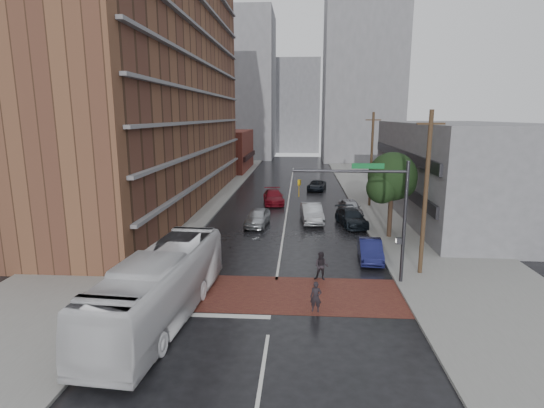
# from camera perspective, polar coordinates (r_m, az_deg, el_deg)

# --- Properties ---
(ground) EXTENTS (160.00, 160.00, 0.00)m
(ground) POSITION_cam_1_polar(r_m,az_deg,el_deg) (23.47, 0.23, -12.49)
(ground) COLOR black
(ground) RESTS_ON ground
(crosswalk) EXTENTS (14.00, 5.00, 0.02)m
(crosswalk) POSITION_cam_1_polar(r_m,az_deg,el_deg) (23.92, 0.31, -11.97)
(crosswalk) COLOR brown
(crosswalk) RESTS_ON ground
(sidewalk_west) EXTENTS (9.00, 90.00, 0.15)m
(sidewalk_west) POSITION_cam_1_polar(r_m,az_deg,el_deg) (49.04, -11.38, 0.32)
(sidewalk_west) COLOR gray
(sidewalk_west) RESTS_ON ground
(sidewalk_east) EXTENTS (9.00, 90.00, 0.15)m
(sidewalk_east) POSITION_cam_1_polar(r_m,az_deg,el_deg) (48.40, 15.91, -0.05)
(sidewalk_east) COLOR gray
(sidewalk_east) RESTS_ON ground
(apartment_block) EXTENTS (10.00, 44.00, 28.00)m
(apartment_block) POSITION_cam_1_polar(r_m,az_deg,el_deg) (48.07, -15.41, 16.60)
(apartment_block) COLOR brown
(apartment_block) RESTS_ON ground
(storefront_west) EXTENTS (8.00, 16.00, 7.00)m
(storefront_west) POSITION_cam_1_polar(r_m,az_deg,el_deg) (76.76, -6.19, 7.16)
(storefront_west) COLOR brown
(storefront_west) RESTS_ON ground
(building_east) EXTENTS (11.00, 26.00, 9.00)m
(building_east) POSITION_cam_1_polar(r_m,az_deg,el_deg) (44.33, 23.90, 4.13)
(building_east) COLOR gray
(building_east) RESTS_ON ground
(distant_tower_west) EXTENTS (18.00, 16.00, 32.00)m
(distant_tower_west) POSITION_cam_1_polar(r_m,az_deg,el_deg) (100.72, -5.06, 15.40)
(distant_tower_west) COLOR gray
(distant_tower_west) RESTS_ON ground
(distant_tower_east) EXTENTS (16.00, 14.00, 36.00)m
(distant_tower_east) POSITION_cam_1_polar(r_m,az_deg,el_deg) (94.56, 12.08, 16.64)
(distant_tower_east) COLOR gray
(distant_tower_east) RESTS_ON ground
(distant_tower_center) EXTENTS (12.00, 10.00, 24.00)m
(distant_tower_center) POSITION_cam_1_polar(r_m,az_deg,el_deg) (116.37, 3.31, 12.97)
(distant_tower_center) COLOR gray
(distant_tower_center) RESTS_ON ground
(street_tree) EXTENTS (4.20, 4.10, 6.90)m
(street_tree) POSITION_cam_1_polar(r_m,az_deg,el_deg) (34.49, 15.86, 3.16)
(street_tree) COLOR #332319
(street_tree) RESTS_ON ground
(signal_mast) EXTENTS (6.50, 0.30, 7.20)m
(signal_mast) POSITION_cam_1_polar(r_m,az_deg,el_deg) (24.75, 14.26, -0.03)
(signal_mast) COLOR #2D2D33
(signal_mast) RESTS_ON ground
(utility_pole_near) EXTENTS (1.60, 0.26, 10.00)m
(utility_pole_near) POSITION_cam_1_polar(r_m,az_deg,el_deg) (26.79, 19.96, 1.39)
(utility_pole_near) COLOR #473321
(utility_pole_near) RESTS_ON ground
(utility_pole_far) EXTENTS (1.60, 0.26, 10.00)m
(utility_pole_far) POSITION_cam_1_polar(r_m,az_deg,el_deg) (46.17, 13.22, 5.90)
(utility_pole_far) COLOR #473321
(utility_pole_far) RESTS_ON ground
(transit_bus) EXTENTS (3.70, 12.13, 3.33)m
(transit_bus) POSITION_cam_1_polar(r_m,az_deg,el_deg) (21.31, -14.72, -10.62)
(transit_bus) COLOR silver
(transit_bus) RESTS_ON ground
(pedestrian_a) EXTENTS (0.63, 0.47, 1.57)m
(pedestrian_a) POSITION_cam_1_polar(r_m,az_deg,el_deg) (21.75, 5.92, -12.33)
(pedestrian_a) COLOR black
(pedestrian_a) RESTS_ON ground
(pedestrian_b) EXTENTS (0.96, 0.82, 1.74)m
(pedestrian_b) POSITION_cam_1_polar(r_m,az_deg,el_deg) (25.65, 6.66, -8.29)
(pedestrian_b) COLOR black
(pedestrian_b) RESTS_ON ground
(car_travel_a) EXTENTS (2.28, 4.69, 1.54)m
(car_travel_a) POSITION_cam_1_polar(r_m,az_deg,el_deg) (37.77, -1.95, -1.79)
(car_travel_a) COLOR #ADB2B5
(car_travel_a) RESTS_ON ground
(car_travel_b) EXTENTS (2.25, 5.32, 1.71)m
(car_travel_b) POSITION_cam_1_polar(r_m,az_deg,el_deg) (39.14, 5.35, -1.22)
(car_travel_b) COLOR #B5BABE
(car_travel_b) RESTS_ON ground
(car_travel_c) EXTENTS (2.80, 5.47, 1.52)m
(car_travel_c) POSITION_cam_1_polar(r_m,az_deg,el_deg) (47.20, 0.20, 0.96)
(car_travel_c) COLOR maroon
(car_travel_c) RESTS_ON ground
(suv_travel) EXTENTS (2.88, 4.91, 1.28)m
(suv_travel) POSITION_cam_1_polar(r_m,az_deg,el_deg) (56.06, 6.02, 2.51)
(suv_travel) COLOR black
(suv_travel) RESTS_ON ground
(car_parked_near) EXTENTS (1.77, 4.36, 1.41)m
(car_parked_near) POSITION_cam_1_polar(r_m,az_deg,el_deg) (29.65, 13.08, -6.08)
(car_parked_near) COLOR #151849
(car_parked_near) RESTS_ON ground
(car_parked_mid) EXTENTS (2.93, 5.29, 1.45)m
(car_parked_mid) POSITION_cam_1_polar(r_m,az_deg,el_deg) (38.50, 10.61, -1.80)
(car_parked_mid) COLOR black
(car_parked_mid) RESTS_ON ground
(car_parked_far) EXTENTS (2.36, 4.68, 1.53)m
(car_parked_far) POSITION_cam_1_polar(r_m,az_deg,el_deg) (42.54, 10.48, -0.44)
(car_parked_far) COLOR #9D9FA4
(car_parked_far) RESTS_ON ground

